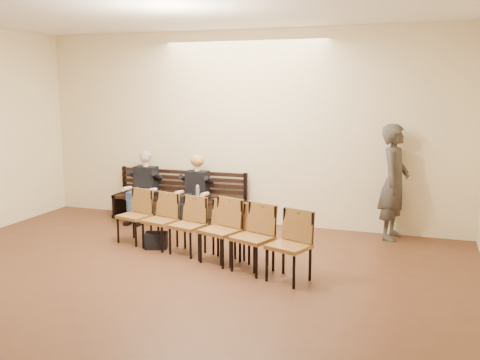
# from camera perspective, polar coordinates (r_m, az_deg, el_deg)

# --- Properties ---
(ground) EXTENTS (10.00, 10.00, 0.00)m
(ground) POSITION_cam_1_polar(r_m,az_deg,el_deg) (5.80, -16.03, -15.97)
(ground) COLOR #54301D
(ground) RESTS_ON ground
(room_walls) EXTENTS (8.02, 10.01, 3.51)m
(room_walls) POSITION_cam_1_polar(r_m,az_deg,el_deg) (5.89, -12.79, 10.09)
(room_walls) COLOR beige
(room_walls) RESTS_ON ground
(bench) EXTENTS (2.60, 0.90, 0.45)m
(bench) POSITION_cam_1_polar(r_m,az_deg,el_deg) (10.12, -6.60, -3.12)
(bench) COLOR black
(bench) RESTS_ON ground
(seated_man) EXTENTS (0.53, 0.73, 1.27)m
(seated_man) POSITION_cam_1_polar(r_m,az_deg,el_deg) (10.22, -10.23, -0.72)
(seated_man) COLOR black
(seated_man) RESTS_ON ground
(seated_woman) EXTENTS (0.50, 0.69, 1.16)m
(seated_woman) POSITION_cam_1_polar(r_m,az_deg,el_deg) (9.77, -4.79, -1.42)
(seated_woman) COLOR black
(seated_woman) RESTS_ON ground
(laptop) EXTENTS (0.32, 0.26, 0.22)m
(laptop) POSITION_cam_1_polar(r_m,az_deg,el_deg) (10.11, -10.43, -1.28)
(laptop) COLOR silver
(laptop) RESTS_ON bench
(water_bottle) EXTENTS (0.08, 0.08, 0.21)m
(water_bottle) POSITION_cam_1_polar(r_m,az_deg,el_deg) (9.50, -4.54, -1.89)
(water_bottle) COLOR silver
(water_bottle) RESTS_ON bench
(bag) EXTENTS (0.40, 0.33, 0.25)m
(bag) POSITION_cam_1_polar(r_m,az_deg,el_deg) (8.51, -8.92, -6.37)
(bag) COLOR black
(bag) RESTS_ON ground
(passerby) EXTENTS (0.66, 0.88, 2.19)m
(passerby) POSITION_cam_1_polar(r_m,az_deg,el_deg) (9.10, 16.16, 0.68)
(passerby) COLOR #3A362F
(passerby) RESTS_ON ground
(chair_row_front) EXTENTS (2.68, 1.11, 0.86)m
(chair_row_front) POSITION_cam_1_polar(r_m,az_deg,el_deg) (8.09, -5.63, -4.90)
(chair_row_front) COLOR olive
(chair_row_front) RESTS_ON ground
(chair_row_back) EXTENTS (1.73, 1.05, 0.93)m
(chair_row_back) POSITION_cam_1_polar(r_m,az_deg,el_deg) (7.29, 1.37, -6.26)
(chair_row_back) COLOR olive
(chair_row_back) RESTS_ON ground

